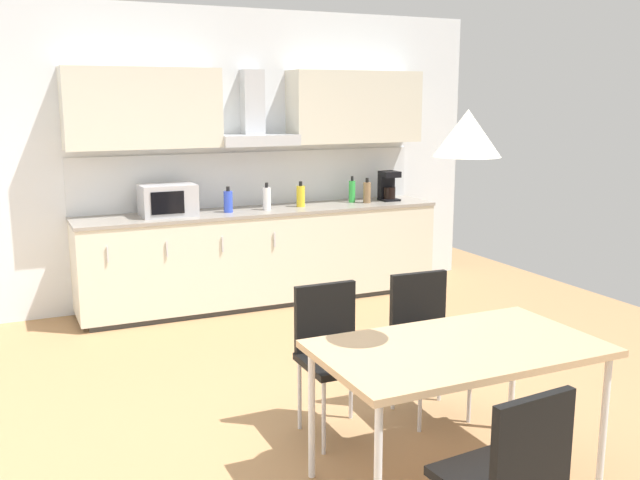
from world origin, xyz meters
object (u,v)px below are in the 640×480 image
chair_near_left (511,470)px  chair_far_left (332,344)px  pendant_lamp (467,133)px  bottle_brown (367,192)px  bottle_blue (228,201)px  bottle_yellow (301,196)px  microwave (168,200)px  bottle_green (352,191)px  chair_far_right (425,329)px  coffee_maker (388,186)px  dining_table (459,354)px  bottle_white (267,198)px

chair_near_left → chair_far_left: 1.57m
pendant_lamp → chair_near_left: bearing=-111.5°
bottle_brown → bottle_blue: 1.44m
bottle_yellow → pendant_lamp: (-0.65, -3.51, 0.76)m
microwave → bottle_green: microwave is taller
bottle_brown → chair_far_right: size_ratio=0.29×
microwave → chair_far_left: size_ratio=0.55×
bottle_blue → chair_far_left: 2.73m
chair_far_right → bottle_blue: bearing=98.8°
microwave → chair_far_right: size_ratio=0.55×
bottle_green → pendant_lamp: pendant_lamp is taller
bottle_green → bottle_blue: size_ratio=1.11×
chair_near_left → coffee_maker: bearing=65.8°
coffee_maker → bottle_yellow: 0.98m
bottle_yellow → bottle_brown: bearing=-3.6°
chair_far_right → pendant_lamp: size_ratio=2.72×
bottle_green → dining_table: bottle_green is taller
chair_far_right → chair_far_left: (-0.64, 0.00, 0.00)m
coffee_maker → chair_far_right: 3.09m
dining_table → pendant_lamp: pendant_lamp is taller
bottle_yellow → chair_near_left: (-0.96, -4.29, -0.48)m
bottle_brown → bottle_green: size_ratio=0.95×
microwave → chair_far_left: bearing=-83.3°
bottle_brown → chair_near_left: bottle_brown is taller
coffee_maker → bottle_white: 1.35m
microwave → bottle_yellow: (1.29, 0.00, -0.04)m
coffee_maker → chair_far_left: 3.41m
bottle_brown → bottle_blue: bearing=-179.9°
bottle_yellow → chair_far_right: size_ratio=0.28×
chair_far_left → pendant_lamp: 1.50m
bottle_brown → bottle_white: bottle_white is taller
bottle_brown → coffee_maker: bearing=13.8°
coffee_maker → pendant_lamp: size_ratio=0.94×
bottle_blue → chair_near_left: 4.28m
bottle_white → chair_far_right: bottle_white is taller
bottle_brown → chair_near_left: size_ratio=0.29×
bottle_blue → bottle_brown: bearing=0.1°
bottle_blue → chair_far_right: bottle_blue is taller
pendant_lamp → coffee_maker: bearing=65.2°
bottle_blue → dining_table: bottle_blue is taller
chair_near_left → dining_table: bearing=68.5°
coffee_maker → chair_far_left: bearing=-125.4°
microwave → bottle_brown: bearing=-1.2°
bottle_green → dining_table: bearing=-109.1°
bottle_white → bottle_blue: (-0.37, 0.01, -0.01)m
bottle_yellow → pendant_lamp: 3.65m
chair_near_left → pendant_lamp: bearing=68.5°
bottle_brown → bottle_green: bottle_green is taller
bottle_white → pendant_lamp: size_ratio=0.80×
dining_table → chair_far_left: bearing=111.9°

